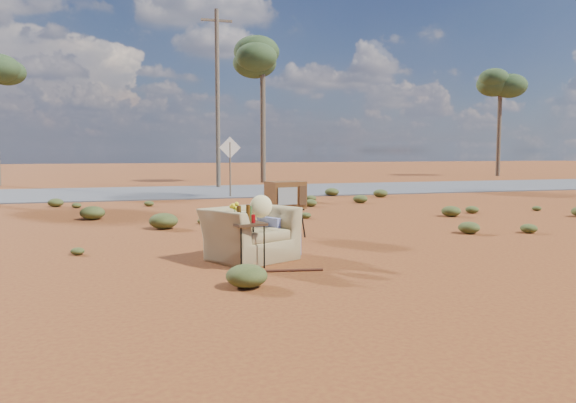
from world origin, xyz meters
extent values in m
plane|color=brown|center=(0.00, 0.00, 0.00)|extent=(140.00, 140.00, 0.00)
cube|color=#565659|center=(0.00, 15.00, 0.02)|extent=(140.00, 7.00, 0.04)
imported|color=#988252|center=(-0.42, 0.39, 0.55)|extent=(1.48, 1.29, 1.09)
ellipsoid|color=#F9EC98|center=(-0.50, 0.42, 0.64)|extent=(0.40, 0.40, 0.23)
ellipsoid|color=#F9EC98|center=(-0.27, 0.23, 0.85)|extent=(0.35, 0.17, 0.35)
cube|color=#212E98|center=(0.05, 0.76, 0.32)|extent=(0.83, 0.96, 0.64)
cube|color=black|center=(0.77, 2.46, 0.55)|extent=(0.68, 0.56, 0.03)
cylinder|color=black|center=(0.54, 2.19, 0.27)|extent=(0.03, 0.03, 0.55)
cylinder|color=black|center=(1.08, 2.30, 0.27)|extent=(0.03, 0.03, 0.55)
cylinder|color=black|center=(0.46, 2.62, 0.27)|extent=(0.03, 0.03, 0.55)
cylinder|color=black|center=(1.00, 2.72, 0.27)|extent=(0.03, 0.03, 0.55)
cube|color=brown|center=(0.77, 2.46, 0.83)|extent=(0.77, 0.64, 0.53)
cube|color=gray|center=(0.73, 2.17, 0.83)|extent=(0.40, 0.09, 0.33)
cube|color=#472D19|center=(1.05, 2.23, 0.83)|extent=(0.15, 0.05, 0.37)
cube|color=#3C2B16|center=(-0.58, -0.16, 0.64)|extent=(0.54, 0.54, 0.04)
cylinder|color=black|center=(-0.72, -0.37, 0.32)|extent=(0.02, 0.02, 0.64)
cylinder|color=black|center=(-0.36, -0.29, 0.32)|extent=(0.02, 0.02, 0.64)
cylinder|color=black|center=(-0.79, -0.02, 0.32)|extent=(0.02, 0.02, 0.64)
cylinder|color=black|center=(-0.44, 0.06, 0.32)|extent=(0.02, 0.02, 0.64)
cylinder|color=#44290B|center=(-0.69, -0.14, 0.77)|extent=(0.06, 0.06, 0.24)
cylinder|color=#44290B|center=(-0.58, -0.23, 0.78)|extent=(0.06, 0.06, 0.25)
cylinder|color=#2B5424|center=(-0.51, -0.05, 0.76)|extent=(0.05, 0.05, 0.22)
cylinder|color=#AC0D14|center=(-0.50, -0.23, 0.71)|extent=(0.06, 0.06, 0.12)
cylinder|color=silver|center=(-0.74, -0.05, 0.72)|extent=(0.07, 0.07, 0.13)
ellipsoid|color=yellow|center=(-0.74, -0.05, 0.87)|extent=(0.15, 0.15, 0.11)
cylinder|color=#481B13|center=(-0.27, -0.60, 0.02)|extent=(1.33, 0.25, 0.04)
cylinder|color=brown|center=(1.50, 12.00, 1.00)|extent=(0.06, 0.06, 2.00)
cube|color=silver|center=(1.50, 12.00, 1.80)|extent=(0.78, 0.04, 0.78)
cylinder|color=brown|center=(5.00, 21.00, 3.50)|extent=(0.28, 0.28, 7.00)
ellipsoid|color=#364E28|center=(5.00, 21.00, 6.50)|extent=(3.20, 3.20, 2.20)
cylinder|color=brown|center=(22.00, 24.00, 3.25)|extent=(0.28, 0.28, 6.50)
ellipsoid|color=#364E28|center=(22.00, 24.00, 6.00)|extent=(3.20, 3.20, 2.20)
cylinder|color=brown|center=(2.00, 17.50, 4.00)|extent=(0.20, 0.20, 8.00)
cube|color=brown|center=(2.00, 17.50, 7.50)|extent=(1.40, 0.10, 0.10)
ellipsoid|color=#4A5123|center=(4.50, 1.80, 0.12)|extent=(0.44, 0.44, 0.24)
ellipsoid|color=#4A5123|center=(-3.00, 6.50, 0.17)|extent=(0.60, 0.60, 0.33)
ellipsoid|color=#4A5123|center=(6.80, 5.00, 0.10)|extent=(0.36, 0.36, 0.20)
ellipsoid|color=#4A5123|center=(3.20, 8.00, 0.11)|extent=(0.40, 0.40, 0.22)
ellipsoid|color=#4A5123|center=(-1.50, 9.50, 0.08)|extent=(0.30, 0.30, 0.17)
camera|label=1|loc=(-2.33, -8.04, 1.69)|focal=35.00mm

